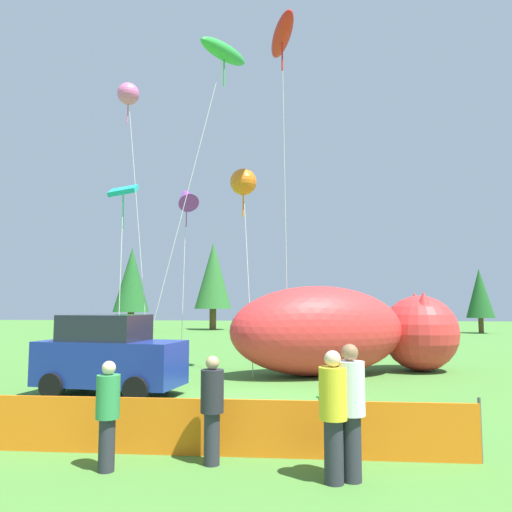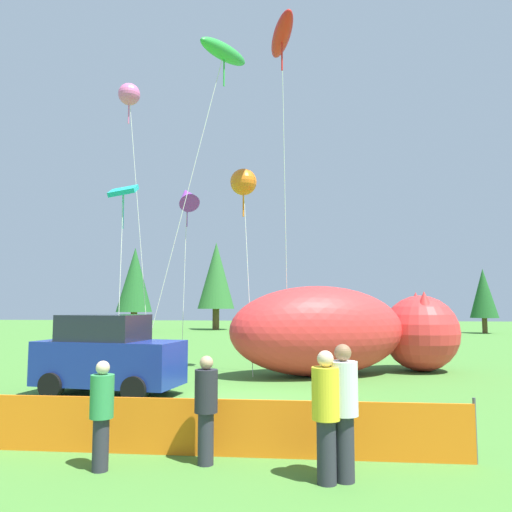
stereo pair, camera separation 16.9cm
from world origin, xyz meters
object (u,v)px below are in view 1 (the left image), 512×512
(parked_car, at_px, (109,356))
(kite_pink_octopus, at_px, (128,95))
(kite_green_fish, at_px, (224,53))
(kite_purple_delta, at_px, (186,197))
(spectator_in_white_shirt, at_px, (212,405))
(spectator_in_black_shirt, at_px, (108,411))
(kite_red_lizard, at_px, (282,36))
(kite_teal_diamond, at_px, (123,194))
(inflatable_cat, at_px, (344,334))
(spectator_in_green_shirt, at_px, (351,405))
(folding_chair, at_px, (334,392))
(spectator_in_blue_shirt, at_px, (333,410))
(kite_orange_flower, at_px, (243,182))

(parked_car, distance_m, kite_pink_octopus, 12.50)
(kite_green_fish, xyz_separation_m, kite_pink_octopus, (-4.54, 2.61, -0.30))
(kite_green_fish, xyz_separation_m, kite_purple_delta, (-2.04, 2.96, -4.70))
(spectator_in_white_shirt, bearing_deg, spectator_in_black_shirt, -163.63)
(kite_red_lizard, bearing_deg, kite_teal_diamond, -171.49)
(inflatable_cat, bearing_deg, spectator_in_green_shirt, -116.86)
(kite_purple_delta, xyz_separation_m, kite_pink_octopus, (-2.51, -0.35, 4.41))
(spectator_in_black_shirt, height_order, kite_green_fish, kite_green_fish)
(kite_purple_delta, bearing_deg, folding_chair, -59.04)
(parked_car, xyz_separation_m, kite_green_fish, (2.42, 4.14, 10.61))
(spectator_in_white_shirt, bearing_deg, kite_teal_diamond, 118.94)
(spectator_in_blue_shirt, height_order, kite_teal_diamond, kite_teal_diamond)
(spectator_in_blue_shirt, height_order, kite_green_fish, kite_green_fish)
(kite_red_lizard, xyz_separation_m, kite_teal_diamond, (-5.36, -0.80, -5.74))
(parked_car, xyz_separation_m, spectator_in_green_shirt, (5.87, -5.98, -0.03))
(parked_car, distance_m, folding_chair, 6.26)
(folding_chair, bearing_deg, kite_green_fish, -122.12)
(parked_car, distance_m, kite_red_lizard, 12.32)
(spectator_in_blue_shirt, relative_size, kite_orange_flower, 0.24)
(parked_car, height_order, kite_pink_octopus, kite_pink_octopus)
(parked_car, bearing_deg, spectator_in_white_shirt, -46.14)
(folding_chair, bearing_deg, spectator_in_black_shirt, -14.35)
(spectator_in_black_shirt, height_order, kite_purple_delta, kite_purple_delta)
(spectator_in_green_shirt, xyz_separation_m, kite_purple_delta, (-5.48, 13.07, 5.93))
(spectator_in_blue_shirt, xyz_separation_m, kite_purple_delta, (-5.23, 13.19, 5.97))
(kite_red_lizard, bearing_deg, spectator_in_black_shirt, -103.48)
(kite_orange_flower, relative_size, kite_pink_octopus, 0.63)
(folding_chair, bearing_deg, kite_purple_delta, -120.32)
(parked_car, bearing_deg, kite_green_fish, 68.65)
(parked_car, distance_m, inflatable_cat, 8.08)
(spectator_in_white_shirt, distance_m, kite_pink_octopus, 17.13)
(spectator_in_white_shirt, relative_size, kite_teal_diamond, 0.25)
(spectator_in_green_shirt, bearing_deg, spectator_in_blue_shirt, -154.50)
(spectator_in_white_shirt, relative_size, kite_purple_delta, 0.21)
(spectator_in_white_shirt, height_order, kite_green_fish, kite_green_fish)
(spectator_in_green_shirt, bearing_deg, spectator_in_white_shirt, 165.92)
(kite_purple_delta, height_order, kite_teal_diamond, kite_purple_delta)
(folding_chair, relative_size, spectator_in_black_shirt, 0.58)
(spectator_in_blue_shirt, height_order, spectator_in_green_shirt, spectator_in_green_shirt)
(spectator_in_green_shirt, xyz_separation_m, kite_pink_octopus, (-7.99, 12.72, 10.34))
(spectator_in_green_shirt, height_order, kite_pink_octopus, kite_pink_octopus)
(inflatable_cat, bearing_deg, spectator_in_black_shirt, -135.16)
(folding_chair, bearing_deg, spectator_in_green_shirt, 28.49)
(spectator_in_white_shirt, distance_m, kite_purple_delta, 14.35)
(parked_car, bearing_deg, inflatable_cat, 43.41)
(folding_chair, bearing_deg, kite_pink_octopus, -109.04)
(parked_car, height_order, spectator_in_green_shirt, parked_car)
(kite_green_fish, bearing_deg, spectator_in_green_shirt, -71.17)
(kite_green_fish, bearing_deg, parked_car, -120.35)
(kite_purple_delta, bearing_deg, spectator_in_green_shirt, -67.24)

